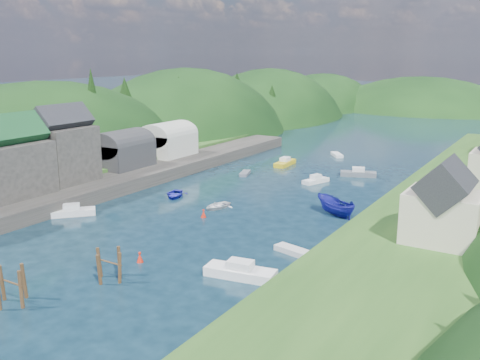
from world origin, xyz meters
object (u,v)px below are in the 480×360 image
Objects in this scene: channel_buoy_near at (140,258)px; piling_cluster_far at (110,268)px; piling_cluster_near at (12,289)px; channel_buoy_far at (203,214)px.

piling_cluster_far is at bearing -83.27° from channel_buoy_near.
channel_buoy_near is (-0.55, 4.69, -0.70)m from piling_cluster_far.
piling_cluster_near is 28.12m from channel_buoy_far.
piling_cluster_near reaches higher than channel_buoy_near.
piling_cluster_near is 3.49× the size of channel_buoy_far.
piling_cluster_near is 8.56m from piling_cluster_far.
channel_buoy_far is (-0.41, 28.10, -0.87)m from piling_cluster_near.
piling_cluster_far is at bearing 66.69° from piling_cluster_near.
piling_cluster_far is 4.78m from channel_buoy_near.
piling_cluster_far is at bearing -79.39° from channel_buoy_far.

